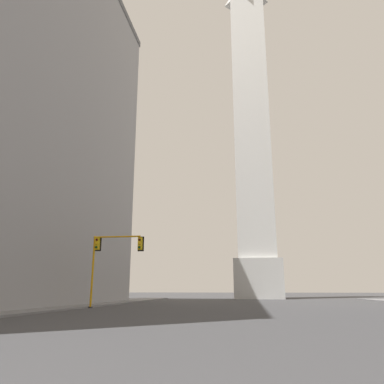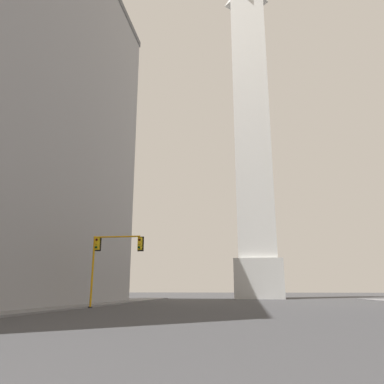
# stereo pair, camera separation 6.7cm
# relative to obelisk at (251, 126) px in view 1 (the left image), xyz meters

# --- Properties ---
(sidewalk_left) EXTENTS (5.00, 81.44, 0.15)m
(sidewalk_left) POSITION_rel_obelisk_xyz_m (-18.00, -43.44, -32.32)
(sidewalk_left) COLOR slate
(sidewalk_left) RESTS_ON ground_plane
(obelisk) EXTENTS (8.28, 8.28, 68.02)m
(obelisk) POSITION_rel_obelisk_xyz_m (0.00, 0.00, 0.00)
(obelisk) COLOR silver
(obelisk) RESTS_ON ground_plane
(traffic_light_mid_left) EXTENTS (4.81, 0.52, 6.30)m
(traffic_light_mid_left) POSITION_rel_obelisk_xyz_m (-13.88, -35.79, -27.61)
(traffic_light_mid_left) COLOR orange
(traffic_light_mid_left) RESTS_ON ground_plane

